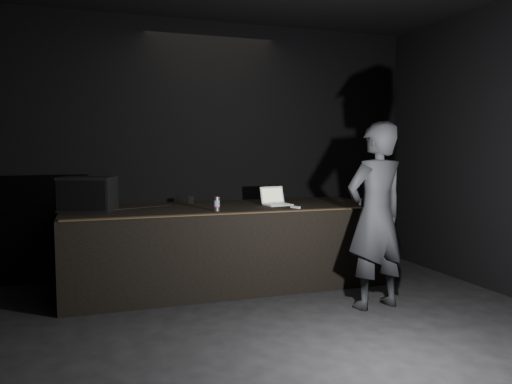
{
  "coord_description": "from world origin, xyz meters",
  "views": [
    {
      "loc": [
        -1.66,
        -3.4,
        1.74
      ],
      "look_at": [
        0.26,
        2.3,
        1.21
      ],
      "focal_mm": 35.0,
      "sensor_mm": 36.0,
      "label": 1
    }
  ],
  "objects": [
    {
      "name": "wii_remote",
      "position": [
        0.77,
        2.27,
        1.01
      ],
      "size": [
        0.09,
        0.14,
        0.03
      ],
      "primitive_type": "cube",
      "rotation": [
        0.0,
        0.0,
        0.44
      ],
      "color": "white",
      "rests_on": "stage_riser"
    },
    {
      "name": "laptop",
      "position": [
        0.66,
        2.69,
        1.06
      ],
      "size": [
        0.39,
        0.36,
        0.24
      ],
      "rotation": [
        0.0,
        0.0,
        0.17
      ],
      "color": "silver",
      "rests_on": "stage_riser"
    },
    {
      "name": "room_walls",
      "position": [
        0.0,
        0.0,
        2.02
      ],
      "size": [
        6.1,
        7.1,
        3.52
      ],
      "color": "black",
      "rests_on": "ground"
    },
    {
      "name": "plastic_cup",
      "position": [
        -0.37,
        3.12,
        1.05
      ],
      "size": [
        0.08,
        0.08,
        0.1
      ],
      "primitive_type": "cylinder",
      "color": "white",
      "rests_on": "stage_riser"
    },
    {
      "name": "ground",
      "position": [
        0.0,
        0.0,
        0.0
      ],
      "size": [
        7.0,
        7.0,
        0.0
      ],
      "primitive_type": "plane",
      "color": "black",
      "rests_on": "ground"
    },
    {
      "name": "cable",
      "position": [
        -1.06,
        2.86,
        1.01
      ],
      "size": [
        0.77,
        0.29,
        0.02
      ],
      "primitive_type": "cylinder",
      "rotation": [
        0.0,
        1.57,
        0.34
      ],
      "color": "black",
      "rests_on": "stage_riser"
    },
    {
      "name": "beer_can",
      "position": [
        -0.22,
        2.32,
        1.08
      ],
      "size": [
        0.07,
        0.07,
        0.17
      ],
      "color": "silver",
      "rests_on": "stage_riser"
    },
    {
      "name": "riser_lip",
      "position": [
        0.0,
        2.02,
        1.01
      ],
      "size": [
        3.92,
        0.1,
        0.01
      ],
      "primitive_type": "cube",
      "color": "brown",
      "rests_on": "stage_riser"
    },
    {
      "name": "stage_riser",
      "position": [
        0.0,
        2.73,
        0.5
      ],
      "size": [
        4.0,
        1.5,
        1.0
      ],
      "primitive_type": "cube",
      "color": "black",
      "rests_on": "ground"
    },
    {
      "name": "stage_monitor",
      "position": [
        -1.67,
        2.81,
        1.2
      ],
      "size": [
        0.72,
        0.62,
        0.41
      ],
      "rotation": [
        0.0,
        0.0,
        -0.34
      ],
      "color": "black",
      "rests_on": "stage_riser"
    },
    {
      "name": "person",
      "position": [
        1.29,
        1.26,
        1.01
      ],
      "size": [
        0.8,
        0.58,
        2.02
      ],
      "primitive_type": "imported",
      "rotation": [
        0.0,
        0.0,
        3.28
      ],
      "color": "black",
      "rests_on": "ground"
    }
  ]
}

